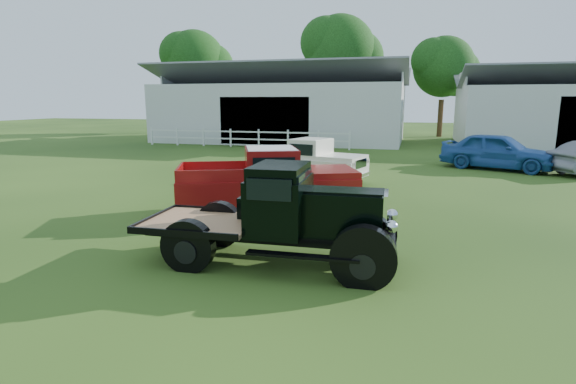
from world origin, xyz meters
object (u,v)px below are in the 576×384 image
(white_pickup, at_px, (309,161))
(misc_car_blue, at_px, (498,151))
(red_pickup, at_px, (268,180))
(vintage_flatbed, at_px, (275,215))

(white_pickup, height_order, misc_car_blue, misc_car_blue)
(red_pickup, distance_m, white_pickup, 5.02)
(misc_car_blue, bearing_deg, white_pickup, 148.46)
(white_pickup, distance_m, misc_car_blue, 9.20)
(red_pickup, height_order, white_pickup, red_pickup)
(red_pickup, bearing_deg, vintage_flatbed, -92.71)
(misc_car_blue, bearing_deg, red_pickup, 167.00)
(red_pickup, relative_size, white_pickup, 1.13)
(vintage_flatbed, height_order, misc_car_blue, vintage_flatbed)
(red_pickup, distance_m, misc_car_blue, 12.80)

